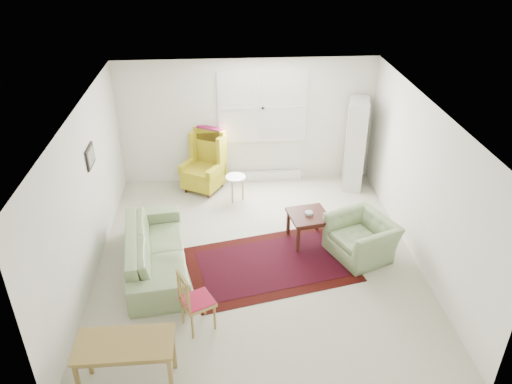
{
  "coord_description": "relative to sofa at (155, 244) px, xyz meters",
  "views": [
    {
      "loc": [
        -0.48,
        -6.42,
        4.85
      ],
      "look_at": [
        0.0,
        0.3,
        1.05
      ],
      "focal_mm": 35.0,
      "sensor_mm": 36.0,
      "label": 1
    }
  ],
  "objects": [
    {
      "name": "coffee_table",
      "position": [
        2.45,
        0.57,
        -0.19
      ],
      "size": [
        0.72,
        0.72,
        0.51
      ],
      "primitive_type": null,
      "rotation": [
        0.0,
        0.0,
        0.18
      ],
      "color": "#3C1912",
      "rests_on": "ground"
    },
    {
      "name": "sofa",
      "position": [
        0.0,
        0.0,
        0.0
      ],
      "size": [
        1.16,
        2.31,
        0.89
      ],
      "primitive_type": "imported",
      "rotation": [
        0.0,
        0.0,
        1.71
      ],
      "color": "gray",
      "rests_on": "ground"
    },
    {
      "name": "stool",
      "position": [
        1.29,
        2.01,
        -0.19
      ],
      "size": [
        0.38,
        0.38,
        0.51
      ],
      "primitive_type": null,
      "rotation": [
        0.0,
        0.0,
        -0.02
      ],
      "color": "white",
      "rests_on": "ground"
    },
    {
      "name": "room",
      "position": [
        1.59,
        0.33,
        0.81
      ],
      "size": [
        5.04,
        5.54,
        2.51
      ],
      "color": "#BCB7A0",
      "rests_on": "ground"
    },
    {
      "name": "armchair",
      "position": [
        3.23,
        0.12,
        -0.06
      ],
      "size": [
        1.18,
        1.24,
        0.77
      ],
      "primitive_type": "imported",
      "rotation": [
        0.0,
        0.0,
        -1.16
      ],
      "color": "gray",
      "rests_on": "ground"
    },
    {
      "name": "desk_chair",
      "position": [
        0.68,
        -1.31,
        0.0
      ],
      "size": [
        0.53,
        0.53,
        0.9
      ],
      "primitive_type": null,
      "rotation": [
        0.0,
        0.0,
        2.03
      ],
      "color": "olive",
      "rests_on": "ground"
    },
    {
      "name": "desk",
      "position": [
        -0.09,
        -2.23,
        -0.1
      ],
      "size": [
        1.1,
        0.56,
        0.69
      ],
      "primitive_type": null,
      "rotation": [
        0.0,
        0.0,
        0.01
      ],
      "color": "olive",
      "rests_on": "ground"
    },
    {
      "name": "wingback_chair",
      "position": [
        0.67,
        2.47,
        0.16
      ],
      "size": [
        0.97,
        0.99,
        1.21
      ],
      "primitive_type": null,
      "rotation": [
        0.0,
        0.0,
        -0.52
      ],
      "color": "gold",
      "rests_on": "ground"
    },
    {
      "name": "cabinet",
      "position": [
        3.67,
        2.47,
        0.44
      ],
      "size": [
        0.53,
        0.78,
        1.77
      ],
      "primitive_type": null,
      "rotation": [
        0.0,
        0.0,
        -0.25
      ],
      "color": "silver",
      "rests_on": "ground"
    },
    {
      "name": "rug",
      "position": [
        1.76,
        -0.06,
        -0.43
      ],
      "size": [
        2.84,
        2.15,
        0.03
      ],
      "primitive_type": null,
      "rotation": [
        0.0,
        0.0,
        0.22
      ],
      "color": "black",
      "rests_on": "ground"
    }
  ]
}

